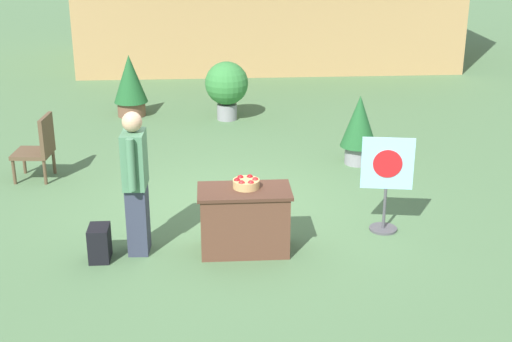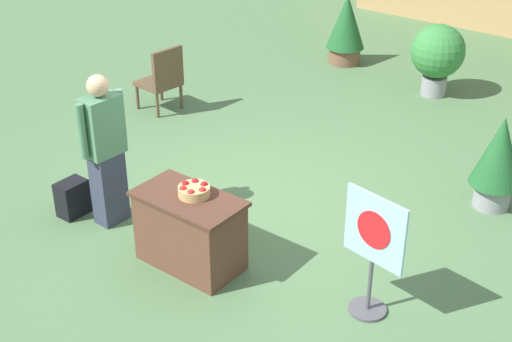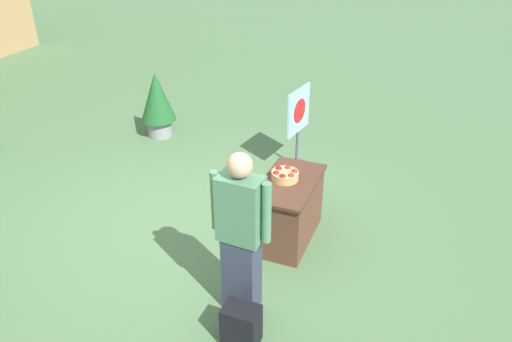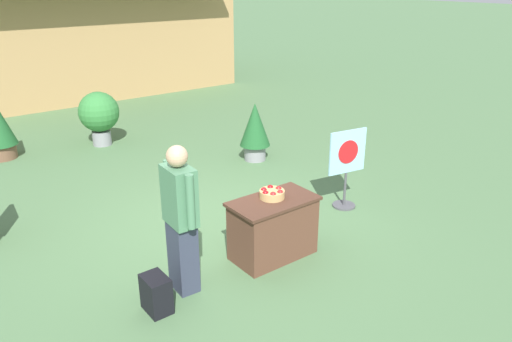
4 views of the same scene
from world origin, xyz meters
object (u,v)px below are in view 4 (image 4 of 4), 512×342
Objects in this scene: potted_plant_far_right at (99,114)px; potted_plant_far_left at (255,129)px; display_table at (273,228)px; apple_basket at (272,193)px; person_visitor at (181,219)px; poster_board at (347,165)px; backpack at (156,294)px.

potted_plant_far_left is at bearing -53.11° from potted_plant_far_right.
potted_plant_far_left is (2.01, 3.02, 0.23)m from display_table.
person_visitor is at bearing 179.96° from apple_basket.
poster_board is 1.10× the size of potted_plant_far_left.
potted_plant_far_right is (-1.87, 5.29, -0.02)m from poster_board.
display_table is at bearing 4.04° from backpack.
potted_plant_far_right is at bearing 90.70° from apple_basket.
poster_board is at bearing 14.14° from display_table.
potted_plant_far_left reaches higher than backpack.
display_table is 0.46m from apple_basket.
potted_plant_far_right is (-0.07, 5.69, -0.17)m from apple_basket.
backpack is 0.37× the size of potted_plant_far_right.
person_visitor is 0.85m from backpack.
display_table is 0.63× the size of person_visitor.
potted_plant_far_left is (0.18, 2.56, -0.07)m from poster_board.
person_visitor reaches higher than backpack.
person_visitor is 4.19× the size of backpack.
backpack is 0.33× the size of poster_board.
poster_board reaches higher than potted_plant_far_right.
potted_plant_far_right is (-0.04, 5.75, 0.28)m from display_table.
backpack is (-1.73, -0.12, -0.19)m from display_table.
potted_plant_far_left is at bearing 56.17° from apple_basket.
apple_basket is 5.69m from potted_plant_far_right.
potted_plant_far_left is 3.42m from potted_plant_far_right.
person_visitor is (-1.30, 0.00, 0.05)m from apple_basket.
person_visitor reaches higher than apple_basket.
apple_basket is 3.57m from potted_plant_far_left.
apple_basket is at bearing 67.45° from display_table.
poster_board is (1.80, 0.40, -0.15)m from apple_basket.
poster_board is at bearing 10.08° from person_visitor.
apple_basket is 0.28× the size of potted_plant_far_left.
potted_plant_far_right is (-2.05, 2.73, 0.05)m from potted_plant_far_left.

